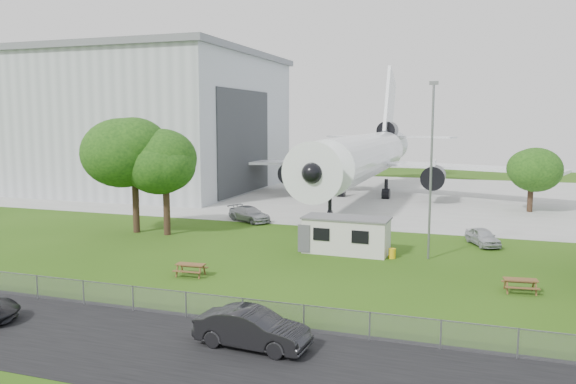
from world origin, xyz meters
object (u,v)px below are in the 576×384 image
(car_centre_sedan, at_px, (252,329))
(hangar, at_px, (117,121))
(site_cabin, at_px, (346,235))
(picnic_west, at_px, (191,276))
(airliner, at_px, (365,155))
(picnic_east, at_px, (520,292))

(car_centre_sedan, bearing_deg, hangar, 44.48)
(site_cabin, xyz_separation_m, picnic_west, (-7.76, -9.02, -1.31))
(picnic_west, bearing_deg, hangar, 125.53)
(hangar, bearing_deg, airliner, -0.22)
(site_cabin, xyz_separation_m, picnic_east, (11.29, -6.07, -1.31))
(hangar, height_order, site_cabin, hangar)
(site_cabin, distance_m, car_centre_sedan, 17.95)
(picnic_east, bearing_deg, site_cabin, 144.42)
(site_cabin, height_order, picnic_east, site_cabin)
(car_centre_sedan, bearing_deg, site_cabin, 4.30)
(site_cabin, bearing_deg, picnic_east, -28.27)
(site_cabin, relative_size, picnic_east, 3.77)
(picnic_east, bearing_deg, picnic_west, -178.53)
(picnic_west, bearing_deg, airliner, 80.60)
(airliner, bearing_deg, hangar, 179.78)
(picnic_west, distance_m, car_centre_sedan, 11.85)
(site_cabin, relative_size, picnic_west, 3.77)
(picnic_east, bearing_deg, airliner, 106.39)
(picnic_east, xyz_separation_m, car_centre_sedan, (-11.29, -11.87, 0.81))
(airliner, bearing_deg, car_centre_sedan, -84.70)
(site_cabin, bearing_deg, airliner, 98.46)
(hangar, distance_m, airliner, 36.21)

